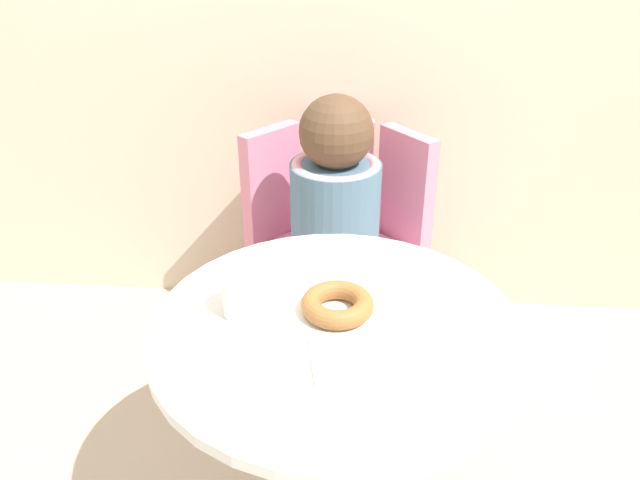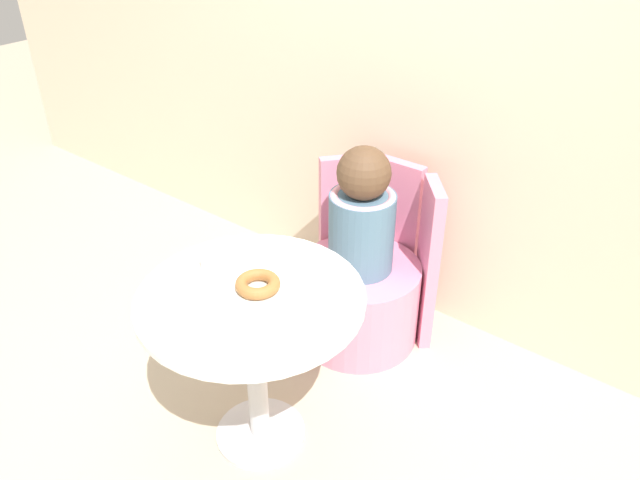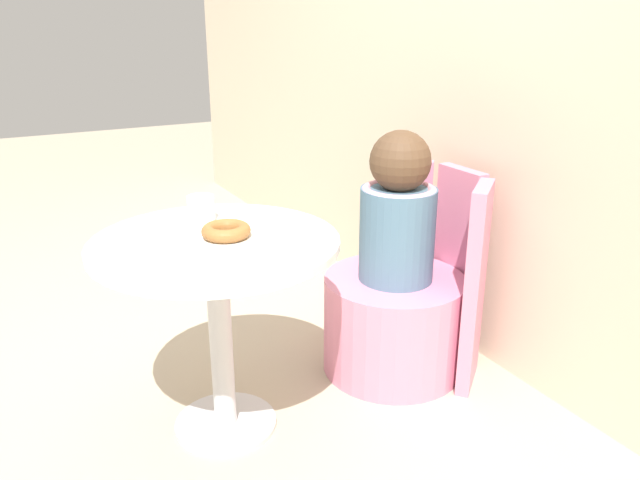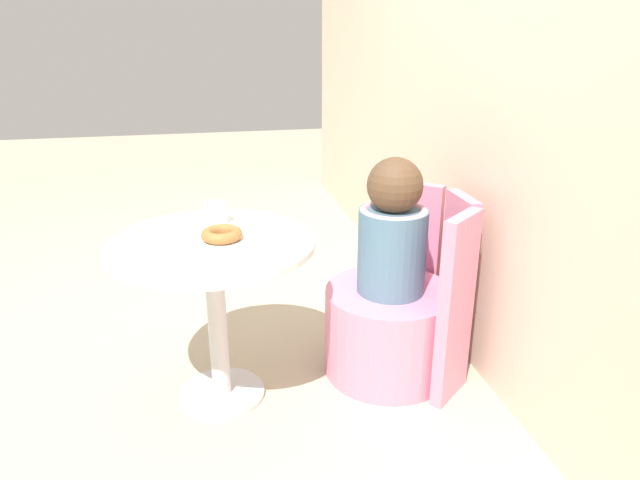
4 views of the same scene
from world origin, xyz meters
The scene contains 7 objects.
round_table centered at (0.09, 0.03, 0.53)m, with size 0.75×0.75×0.66m.
tub_chair centered at (0.05, 0.73, 0.19)m, with size 0.53×0.53×0.38m.
booth_backrest centered at (0.05, 0.95, 0.38)m, with size 0.63×0.23×0.76m.
child_figure centered at (0.05, 0.73, 0.63)m, with size 0.27×0.27×0.55m.
donut centered at (0.09, 0.06, 0.68)m, with size 0.15×0.15×0.04m.
cup centered at (-0.10, 0.05, 0.70)m, with size 0.09×0.09×0.08m.
paper_napkin centered at (0.11, -0.09, 0.66)m, with size 0.15×0.15×0.01m.
Camera 1 is at (0.13, -0.98, 1.41)m, focal length 35.00 mm.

